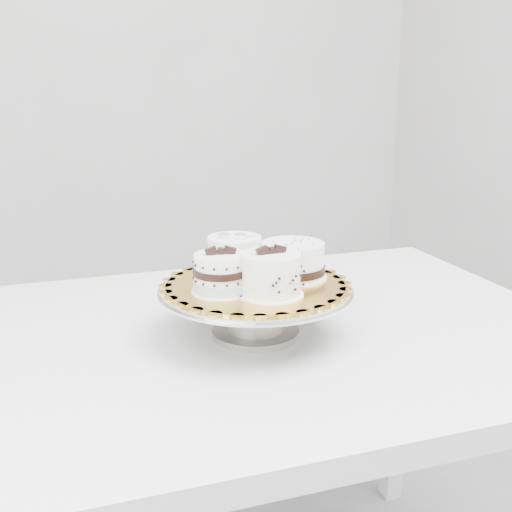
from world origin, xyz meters
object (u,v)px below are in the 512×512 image
cake_board (255,285)px  cake_dots (235,255)px  table (236,366)px  cake_stand (255,302)px  cake_banded (221,274)px  cake_ribbon (293,261)px  cake_swirl (271,275)px

cake_board → cake_dots: bearing=96.7°
table → cake_stand: bearing=-43.1°
cake_board → cake_banded: size_ratio=2.81×
cake_board → cake_ribbon: bearing=1.1°
table → cake_board: size_ratio=4.42×
cake_stand → cake_banded: cake_banded is taller
cake_board → cake_dots: 0.08m
cake_stand → cake_ribbon: bearing=1.1°
cake_stand → cake_swirl: bearing=-94.8°
cake_ribbon → cake_board: bearing=-154.8°
cake_stand → cake_dots: size_ratio=2.88×
table → cake_dots: cake_dots is taller
table → cake_stand: 0.14m
cake_swirl → cake_dots: (-0.00, 0.13, 0.00)m
cake_banded → cake_stand: bearing=25.4°
cake_swirl → cake_dots: cake_swirl is taller
cake_board → table: bearing=127.7°
cake_stand → cake_swirl: 0.10m
cake_swirl → cake_ribbon: cake_swirl is taller
cake_dots → table: bearing=-110.1°
cake_stand → table: bearing=127.7°
cake_banded → cake_dots: bearing=67.8°
table → cake_stand: size_ratio=4.05×
cake_ribbon → cake_stand: bearing=-154.8°
cake_banded → cake_swirl: bearing=-22.0°
cake_board → cake_ribbon: size_ratio=2.11×
cake_swirl → cake_dots: size_ratio=0.92×
cake_board → cake_swirl: (-0.01, -0.07, 0.04)m
cake_swirl → cake_banded: bearing=145.8°
cake_board → cake_swirl: cake_swirl is taller
cake_swirl → cake_board: bearing=90.7°
table → cake_board: 0.17m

